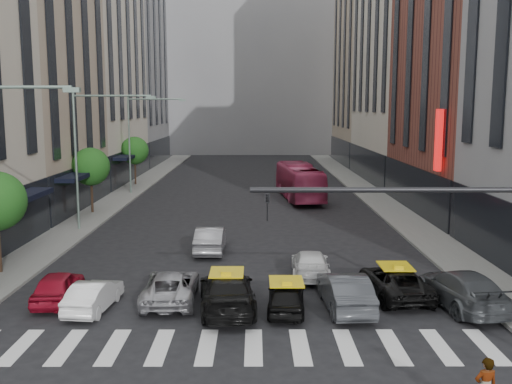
{
  "coord_description": "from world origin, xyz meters",
  "views": [
    {
      "loc": [
        0.64,
        -17.02,
        8.14
      ],
      "look_at": [
        0.71,
        10.65,
        4.0
      ],
      "focal_mm": 40.0,
      "sensor_mm": 36.0,
      "label": 1
    }
  ],
  "objects_px": {
    "car_red": "(58,286)",
    "taxi_center": "(286,297)",
    "streetlamp_mid": "(90,142)",
    "taxi_left": "(227,291)",
    "bus": "(299,182)",
    "car_white_front": "(94,295)",
    "streetlamp_far": "(139,131)"
  },
  "relations": [
    {
      "from": "car_red",
      "to": "taxi_center",
      "type": "bearing_deg",
      "value": 168.78
    },
    {
      "from": "streetlamp_mid",
      "to": "taxi_center",
      "type": "height_order",
      "value": "streetlamp_mid"
    },
    {
      "from": "taxi_left",
      "to": "bus",
      "type": "xyz_separation_m",
      "value": [
        5.11,
        28.14,
        0.78
      ]
    },
    {
      "from": "car_white_front",
      "to": "bus",
      "type": "relative_size",
      "value": 0.33
    },
    {
      "from": "car_white_front",
      "to": "bus",
      "type": "xyz_separation_m",
      "value": [
        10.49,
        28.14,
        0.94
      ]
    },
    {
      "from": "car_red",
      "to": "taxi_center",
      "type": "relative_size",
      "value": 1.08
    },
    {
      "from": "car_red",
      "to": "car_white_front",
      "type": "distance_m",
      "value": 2.02
    },
    {
      "from": "car_white_front",
      "to": "bus",
      "type": "bearing_deg",
      "value": -104.7
    },
    {
      "from": "car_white_front",
      "to": "taxi_left",
      "type": "bearing_deg",
      "value": -174.25
    },
    {
      "from": "taxi_left",
      "to": "bus",
      "type": "relative_size",
      "value": 0.48
    },
    {
      "from": "taxi_center",
      "to": "bus",
      "type": "height_order",
      "value": "bus"
    },
    {
      "from": "car_white_front",
      "to": "taxi_center",
      "type": "xyz_separation_m",
      "value": [
        7.77,
        -0.25,
        0.0
      ]
    },
    {
      "from": "taxi_center",
      "to": "car_white_front",
      "type": "bearing_deg",
      "value": 1.86
    },
    {
      "from": "taxi_center",
      "to": "streetlamp_mid",
      "type": "bearing_deg",
      "value": -48.0
    },
    {
      "from": "streetlamp_mid",
      "to": "taxi_center",
      "type": "xyz_separation_m",
      "value": [
        11.94,
        -15.13,
        -5.29
      ]
    },
    {
      "from": "car_red",
      "to": "taxi_left",
      "type": "height_order",
      "value": "taxi_left"
    },
    {
      "from": "streetlamp_far",
      "to": "taxi_center",
      "type": "xyz_separation_m",
      "value": [
        11.94,
        -31.13,
        -5.29
      ]
    },
    {
      "from": "streetlamp_far",
      "to": "taxi_center",
      "type": "distance_m",
      "value": 33.76
    },
    {
      "from": "streetlamp_far",
      "to": "car_red",
      "type": "distance_m",
      "value": 30.44
    },
    {
      "from": "taxi_left",
      "to": "taxi_center",
      "type": "relative_size",
      "value": 1.47
    },
    {
      "from": "taxi_left",
      "to": "bus",
      "type": "distance_m",
      "value": 28.61
    },
    {
      "from": "streetlamp_far",
      "to": "bus",
      "type": "distance_m",
      "value": 15.54
    },
    {
      "from": "streetlamp_mid",
      "to": "car_white_front",
      "type": "height_order",
      "value": "streetlamp_mid"
    },
    {
      "from": "bus",
      "to": "taxi_left",
      "type": "bearing_deg",
      "value": 73.87
    },
    {
      "from": "streetlamp_mid",
      "to": "bus",
      "type": "xyz_separation_m",
      "value": [
        14.67,
        13.26,
        -4.35
      ]
    },
    {
      "from": "car_red",
      "to": "bus",
      "type": "height_order",
      "value": "bus"
    },
    {
      "from": "streetlamp_far",
      "to": "taxi_left",
      "type": "distance_m",
      "value": 32.73
    },
    {
      "from": "taxi_center",
      "to": "car_red",
      "type": "bearing_deg",
      "value": -3.71
    },
    {
      "from": "taxi_center",
      "to": "streetlamp_far",
      "type": "bearing_deg",
      "value": -65.29
    },
    {
      "from": "car_red",
      "to": "car_white_front",
      "type": "relative_size",
      "value": 1.05
    },
    {
      "from": "streetlamp_mid",
      "to": "streetlamp_far",
      "type": "relative_size",
      "value": 1.0
    },
    {
      "from": "streetlamp_far",
      "to": "bus",
      "type": "bearing_deg",
      "value": -10.58
    }
  ]
}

